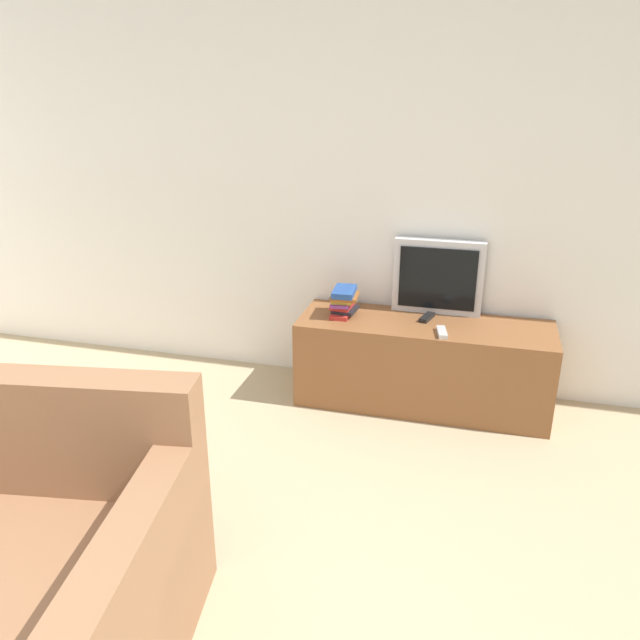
# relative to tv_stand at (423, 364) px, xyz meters

# --- Properties ---
(wall_back) EXTENTS (9.00, 0.06, 2.60)m
(wall_back) POSITION_rel_tv_stand_xyz_m (-0.65, 0.29, 1.04)
(wall_back) COLOR white
(wall_back) RESTS_ON ground_plane
(tv_stand) EXTENTS (1.47, 0.48, 0.52)m
(tv_stand) POSITION_rel_tv_stand_xyz_m (0.00, 0.00, 0.00)
(tv_stand) COLOR brown
(tv_stand) RESTS_ON ground_plane
(television) EXTENTS (0.53, 0.09, 0.45)m
(television) POSITION_rel_tv_stand_xyz_m (0.04, 0.20, 0.48)
(television) COLOR silver
(television) RESTS_ON tv_stand
(book_stack) EXTENTS (0.17, 0.23, 0.17)m
(book_stack) POSITION_rel_tv_stand_xyz_m (-0.49, 0.00, 0.35)
(book_stack) COLOR #B72D28
(book_stack) RESTS_ON tv_stand
(remote_on_stand) EXTENTS (0.08, 0.15, 0.02)m
(remote_on_stand) POSITION_rel_tv_stand_xyz_m (0.00, 0.06, 0.27)
(remote_on_stand) COLOR black
(remote_on_stand) RESTS_ON tv_stand
(remote_secondary) EXTENTS (0.08, 0.16, 0.02)m
(remote_secondary) POSITION_rel_tv_stand_xyz_m (0.11, -0.15, 0.27)
(remote_secondary) COLOR #B7B7B7
(remote_secondary) RESTS_ON tv_stand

